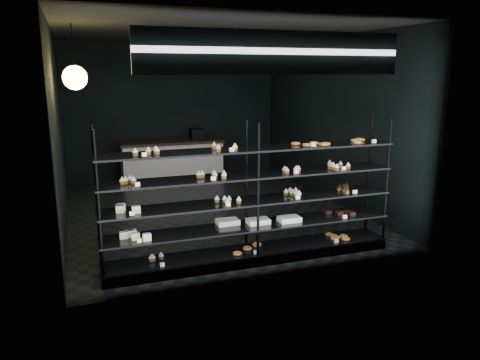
# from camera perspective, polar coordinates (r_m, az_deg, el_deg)

# --- Properties ---
(room) EXTENTS (5.01, 6.01, 3.20)m
(room) POSITION_cam_1_polar(r_m,az_deg,el_deg) (8.43, -3.90, 6.69)
(room) COLOR black
(room) RESTS_ON ground
(display_shelf) EXTENTS (4.00, 0.50, 1.91)m
(display_shelf) POSITION_cam_1_polar(r_m,az_deg,el_deg) (6.30, 1.17, -4.52)
(display_shelf) COLOR black
(display_shelf) RESTS_ON room
(signage) EXTENTS (3.30, 0.05, 0.50)m
(signage) POSITION_cam_1_polar(r_m,az_deg,el_deg) (5.62, 4.36, 15.25)
(signage) COLOR #0C183D
(signage) RESTS_ON room
(pendant_lamp) EXTENTS (0.34, 0.34, 0.90)m
(pendant_lamp) POSITION_cam_1_polar(r_m,az_deg,el_deg) (7.08, -19.48, 11.68)
(pendant_lamp) COLOR black
(pendant_lamp) RESTS_ON room
(service_counter) EXTENTS (2.37, 0.65, 1.23)m
(service_counter) POSITION_cam_1_polar(r_m,az_deg,el_deg) (10.96, -8.20, 2.27)
(service_counter) COLOR silver
(service_counter) RESTS_ON room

